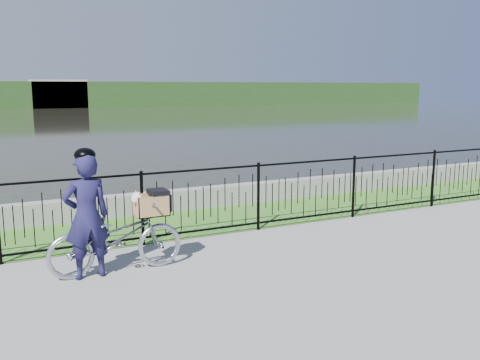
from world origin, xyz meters
TOP-DOWN VIEW (x-y plane):
  - ground at (0.00, 0.00)m, footprint 120.00×120.00m
  - grass_strip at (0.00, 2.60)m, footprint 60.00×2.00m
  - water at (0.00, 33.00)m, footprint 120.00×120.00m
  - quay_wall at (0.00, 3.60)m, footprint 60.00×0.30m
  - fence at (0.00, 1.60)m, footprint 14.00×0.06m
  - far_treeline at (0.00, 60.00)m, footprint 120.00×6.00m
  - far_building_right at (6.00, 58.50)m, footprint 6.00×3.00m
  - bicycle_rig at (-1.64, 0.58)m, footprint 1.75×0.61m
  - cyclist at (-2.02, 0.56)m, footprint 0.60×0.42m

SIDE VIEW (x-z plane):
  - ground at x=0.00m, z-range 0.00..0.00m
  - water at x=0.00m, z-range 0.00..0.00m
  - grass_strip at x=0.00m, z-range 0.00..0.01m
  - quay_wall at x=0.00m, z-range 0.00..0.40m
  - bicycle_rig at x=-1.64m, z-range -0.06..1.01m
  - fence at x=0.00m, z-range 0.00..1.15m
  - cyclist at x=-2.02m, z-range -0.01..1.65m
  - far_treeline at x=0.00m, z-range 0.00..3.00m
  - far_building_right at x=6.00m, z-range 0.00..3.20m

